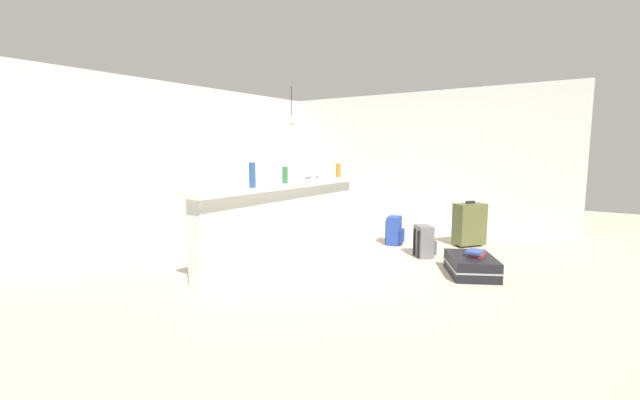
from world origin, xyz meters
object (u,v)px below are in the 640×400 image
(backpack_grey, at_px, (424,242))
(book_stack, at_px, (476,253))
(suitcase_upright_olive, at_px, (469,224))
(dining_table, at_px, (296,192))
(suitcase_flat_black, at_px, (471,265))
(bottle_green, at_px, (285,175))
(bottle_white, at_px, (313,172))
(dining_chair_near_partition, at_px, (317,201))
(bottle_amber, at_px, (338,170))
(pendant_lamp, at_px, (292,119))
(bottle_blue, at_px, (252,175))
(bottle_clear, at_px, (198,179))
(backpack_blue, at_px, (395,231))

(backpack_grey, distance_m, book_stack, 0.88)
(suitcase_upright_olive, bearing_deg, dining_table, 95.58)
(suitcase_flat_black, bearing_deg, backpack_grey, 58.07)
(bottle_green, height_order, backpack_grey, bottle_green)
(bottle_green, bearing_deg, bottle_white, 3.64)
(dining_table, height_order, dining_chair_near_partition, dining_chair_near_partition)
(bottle_amber, distance_m, pendant_lamp, 1.68)
(dining_table, relative_size, pendant_lamp, 1.63)
(bottle_blue, xyz_separation_m, bottle_green, (0.63, 0.06, -0.04))
(bottle_clear, relative_size, suitcase_upright_olive, 0.37)
(dining_table, bearing_deg, book_stack, -107.76)
(bottle_clear, relative_size, bottle_green, 1.22)
(bottle_clear, distance_m, book_stack, 3.14)
(bottle_clear, height_order, book_stack, bottle_clear)
(suitcase_flat_black, relative_size, backpack_grey, 2.11)
(bottle_blue, distance_m, bottle_white, 1.28)
(suitcase_flat_black, distance_m, book_stack, 0.15)
(backpack_grey, bearing_deg, bottle_blue, 147.02)
(bottle_green, relative_size, backpack_grey, 0.48)
(bottle_white, height_order, bottle_amber, bottle_white)
(bottle_white, xyz_separation_m, suitcase_upright_olive, (1.61, -1.67, -0.78))
(bottle_clear, bearing_deg, bottle_blue, -19.01)
(book_stack, bearing_deg, bottle_amber, 78.51)
(dining_table, bearing_deg, bottle_green, -145.15)
(dining_chair_near_partition, bearing_deg, backpack_grey, -106.40)
(bottle_green, height_order, dining_table, bottle_green)
(bottle_blue, bearing_deg, suitcase_flat_black, -53.44)
(bottle_white, xyz_separation_m, bottle_amber, (0.64, 0.00, -0.00))
(bottle_clear, height_order, bottle_white, bottle_clear)
(bottle_green, distance_m, suitcase_flat_black, 2.41)
(dining_chair_near_partition, distance_m, suitcase_flat_black, 3.14)
(book_stack, bearing_deg, pendant_lamp, 73.55)
(suitcase_flat_black, relative_size, suitcase_upright_olive, 1.32)
(bottle_blue, xyz_separation_m, pendant_lamp, (2.51, 1.44, 0.80))
(dining_table, bearing_deg, bottle_white, -134.72)
(bottle_amber, xyz_separation_m, suitcase_flat_black, (-0.46, -2.08, -1.00))
(suitcase_upright_olive, height_order, backpack_blue, suitcase_upright_olive)
(dining_table, height_order, backpack_grey, dining_table)
(bottle_white, xyz_separation_m, backpack_grey, (0.64, -1.34, -0.91))
(bottle_clear, bearing_deg, backpack_blue, -15.65)
(bottle_blue, height_order, dining_chair_near_partition, bottle_blue)
(bottle_green, relative_size, backpack_blue, 0.48)
(backpack_blue, bearing_deg, bottle_green, 158.45)
(bottle_blue, xyz_separation_m, dining_table, (2.59, 1.43, -0.50))
(pendant_lamp, bearing_deg, suitcase_upright_olive, -82.91)
(book_stack, bearing_deg, dining_table, 72.24)
(bottle_green, bearing_deg, bottle_blue, -174.72)
(bottle_clear, height_order, dining_table, bottle_clear)
(bottle_clear, height_order, bottle_blue, bottle_blue)
(suitcase_flat_black, height_order, suitcase_upright_olive, suitcase_upright_olive)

